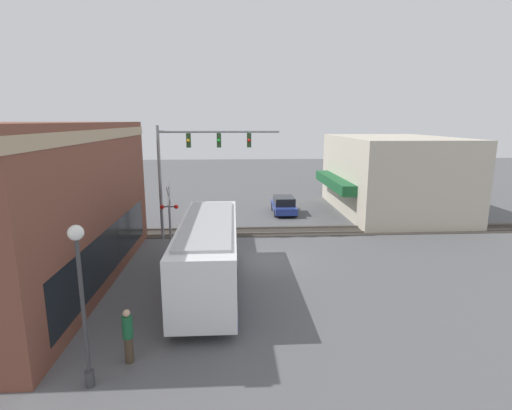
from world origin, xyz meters
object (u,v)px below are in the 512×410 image
object	(u,v)px
pedestrian_by_lamp	(128,335)
parked_car_blue	(284,206)
streetlamp	(82,293)
pedestrian_at_crossing	(194,232)
city_bus	(209,252)
crossing_signal	(169,207)

from	to	relation	value
pedestrian_by_lamp	parked_car_blue	bearing A→B (deg)	-20.17
streetlamp	parked_car_blue	size ratio (longest dim) A/B	1.17
streetlamp	pedestrian_at_crossing	xyz separation A→B (m)	(13.62, -1.80, -2.11)
parked_car_blue	pedestrian_at_crossing	xyz separation A→B (m)	(-8.41, 6.74, 0.17)
city_bus	crossing_signal	bearing A→B (deg)	21.18
parked_car_blue	pedestrian_at_crossing	size ratio (longest dim) A/B	2.53
city_bus	crossing_signal	size ratio (longest dim) A/B	2.64
crossing_signal	pedestrian_at_crossing	bearing A→B (deg)	-120.30
streetlamp	crossing_signal	bearing A→B (deg)	-0.65
crossing_signal	parked_car_blue	bearing A→B (deg)	-48.29
parked_car_blue	pedestrian_by_lamp	size ratio (longest dim) A/B	2.28
pedestrian_by_lamp	pedestrian_at_crossing	world-z (taller)	pedestrian_by_lamp
crossing_signal	streetlamp	size ratio (longest dim) A/B	0.77
city_bus	crossing_signal	distance (m)	8.23
streetlamp	pedestrian_by_lamp	bearing A→B (deg)	-36.89
pedestrian_by_lamp	pedestrian_at_crossing	size ratio (longest dim) A/B	1.11
city_bus	pedestrian_at_crossing	size ratio (longest dim) A/B	6.04
pedestrian_at_crossing	crossing_signal	bearing A→B (deg)	59.70
parked_car_blue	streetlamp	bearing A→B (deg)	158.82
crossing_signal	pedestrian_at_crossing	size ratio (longest dim) A/B	2.29
city_bus	streetlamp	xyz separation A→B (m)	(-6.91, 3.13, 1.15)
city_bus	pedestrian_at_crossing	bearing A→B (deg)	11.27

